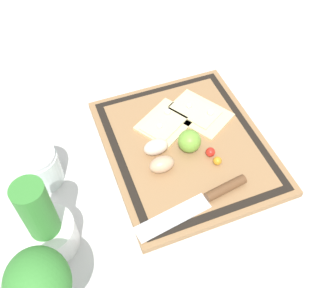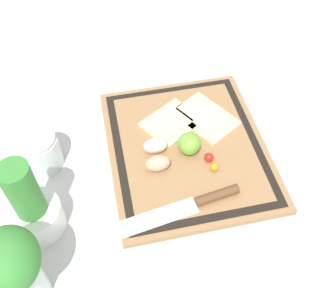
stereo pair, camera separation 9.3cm
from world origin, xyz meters
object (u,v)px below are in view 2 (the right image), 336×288
(pizza_slice_near, at_px, (205,117))
(cherry_tomato_yellow, at_px, (214,167))
(knife, at_px, (200,202))
(egg_pink, at_px, (156,146))
(sauce_jar, at_px, (41,153))
(pizza_slice_far, at_px, (171,122))
(cherry_tomato_red, at_px, (209,157))
(lime, at_px, (188,144))
(herb_glass, at_px, (14,268))
(egg_brown, at_px, (158,163))
(herb_pot, at_px, (32,209))

(pizza_slice_near, distance_m, cherry_tomato_yellow, 0.16)
(knife, height_order, egg_pink, egg_pink)
(sauce_jar, bearing_deg, egg_pink, -97.94)
(pizza_slice_far, relative_size, cherry_tomato_yellow, 8.36)
(pizza_slice_near, relative_size, egg_pink, 3.14)
(cherry_tomato_red, bearing_deg, lime, 49.51)
(pizza_slice_near, height_order, knife, pizza_slice_near)
(pizza_slice_far, relative_size, herb_glass, 0.86)
(egg_pink, distance_m, cherry_tomato_red, 0.13)
(pizza_slice_near, xyz_separation_m, herb_glass, (-0.35, 0.44, 0.09))
(egg_brown, height_order, lime, lime)
(egg_brown, distance_m, herb_glass, 0.37)
(egg_pink, relative_size, lime, 1.07)
(lime, xyz_separation_m, cherry_tomato_red, (-0.04, -0.04, -0.02))
(knife, xyz_separation_m, egg_pink, (0.16, 0.07, 0.01))
(pizza_slice_near, height_order, cherry_tomato_yellow, pizza_slice_near)
(sauce_jar, relative_size, herb_glass, 0.47)
(lime, xyz_separation_m, cherry_tomato_yellow, (-0.07, -0.05, -0.02))
(cherry_tomato_yellow, height_order, herb_pot, herb_pot)
(pizza_slice_far, bearing_deg, lime, -168.53)
(pizza_slice_far, distance_m, cherry_tomato_yellow, 0.17)
(pizza_slice_far, relative_size, sauce_jar, 1.83)
(egg_pink, relative_size, herb_glass, 0.30)
(pizza_slice_near, distance_m, lime, 0.12)
(cherry_tomato_red, xyz_separation_m, sauce_jar, (0.09, 0.38, 0.01))
(knife, distance_m, herb_glass, 0.39)
(lime, relative_size, cherry_tomato_red, 2.45)
(cherry_tomato_red, bearing_deg, pizza_slice_far, 25.32)
(pizza_slice_near, xyz_separation_m, sauce_jar, (-0.04, 0.41, 0.02))
(egg_brown, bearing_deg, sauce_jar, 71.58)
(cherry_tomato_yellow, xyz_separation_m, herb_pot, (-0.05, 0.40, 0.04))
(cherry_tomato_yellow, distance_m, sauce_jar, 0.40)
(lime, relative_size, herb_pot, 0.27)
(cherry_tomato_red, height_order, herb_pot, herb_pot)
(knife, bearing_deg, pizza_slice_far, 2.79)
(cherry_tomato_red, distance_m, cherry_tomato_yellow, 0.03)
(knife, height_order, cherry_tomato_red, same)
(lime, relative_size, sauce_jar, 0.59)
(pizza_slice_near, xyz_separation_m, egg_pink, (-0.08, 0.14, 0.01))
(knife, bearing_deg, cherry_tomato_yellow, -34.47)
(pizza_slice_near, xyz_separation_m, pizza_slice_far, (-0.00, 0.09, 0.00))
(pizza_slice_far, distance_m, herb_glass, 0.50)
(pizza_slice_far, bearing_deg, sauce_jar, 97.61)
(pizza_slice_far, height_order, lime, lime)
(herb_pot, distance_m, herb_glass, 0.15)
(pizza_slice_far, xyz_separation_m, sauce_jar, (-0.04, 0.32, 0.02))
(herb_pot, xyz_separation_m, herb_glass, (-0.14, 0.02, 0.05))
(egg_pink, distance_m, lime, 0.08)
(egg_brown, bearing_deg, egg_pink, -5.78)
(pizza_slice_near, height_order, egg_brown, egg_brown)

